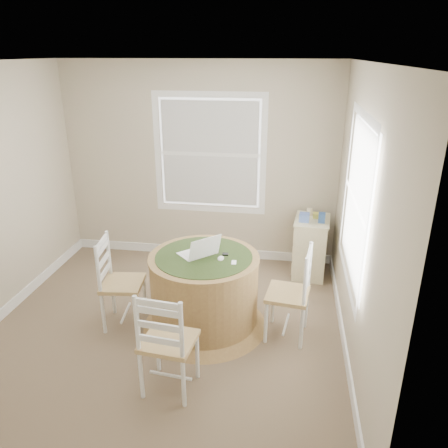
# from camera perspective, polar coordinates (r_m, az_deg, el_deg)

# --- Properties ---
(room) EXTENTS (3.64, 3.64, 2.64)m
(room) POSITION_cam_1_polar(r_m,az_deg,el_deg) (4.20, -5.63, 2.34)
(room) COLOR #77634B
(room) RESTS_ON ground
(round_table) EXTENTS (1.29, 1.29, 0.80)m
(round_table) POSITION_cam_1_polar(r_m,az_deg,el_deg) (4.50, -2.57, -8.38)
(round_table) COLOR #A5834A
(round_table) RESTS_ON ground
(chair_left) EXTENTS (0.45, 0.46, 0.95)m
(chair_left) POSITION_cam_1_polar(r_m,az_deg,el_deg) (4.61, -13.09, -7.53)
(chair_left) COLOR white
(chair_left) RESTS_ON ground
(chair_near) EXTENTS (0.46, 0.44, 0.95)m
(chair_near) POSITION_cam_1_polar(r_m,az_deg,el_deg) (3.72, -7.23, -14.88)
(chair_near) COLOR white
(chair_near) RESTS_ON ground
(chair_right) EXTENTS (0.45, 0.47, 0.95)m
(chair_right) POSITION_cam_1_polar(r_m,az_deg,el_deg) (4.36, 8.33, -8.98)
(chair_right) COLOR white
(chair_right) RESTS_ON ground
(laptop) EXTENTS (0.46, 0.46, 0.24)m
(laptop) POSITION_cam_1_polar(r_m,az_deg,el_deg) (4.34, -3.27, -3.67)
(laptop) COLOR white
(laptop) RESTS_ON round_table
(mouse) EXTENTS (0.07, 0.11, 0.03)m
(mouse) POSITION_cam_1_polar(r_m,az_deg,el_deg) (4.26, -0.43, -4.53)
(mouse) COLOR white
(mouse) RESTS_ON round_table
(phone) EXTENTS (0.05, 0.09, 0.02)m
(phone) POSITION_cam_1_polar(r_m,az_deg,el_deg) (4.19, 1.30, -5.11)
(phone) COLOR #B7BABF
(phone) RESTS_ON round_table
(keys) EXTENTS (0.06, 0.05, 0.02)m
(keys) POSITION_cam_1_polar(r_m,az_deg,el_deg) (4.35, 0.18, -4.03)
(keys) COLOR black
(keys) RESTS_ON round_table
(corner_chest) EXTENTS (0.47, 0.60, 0.75)m
(corner_chest) POSITION_cam_1_polar(r_m,az_deg,el_deg) (5.63, 11.18, -2.94)
(corner_chest) COLOR beige
(corner_chest) RESTS_ON ground
(tissue_box) EXTENTS (0.13, 0.13, 0.10)m
(tissue_box) POSITION_cam_1_polar(r_m,az_deg,el_deg) (5.39, 10.47, 0.87)
(tissue_box) COLOR #5674C6
(tissue_box) RESTS_ON corner_chest
(box_yellow) EXTENTS (0.16, 0.11, 0.06)m
(box_yellow) POSITION_cam_1_polar(r_m,az_deg,el_deg) (5.54, 12.30, 1.07)
(box_yellow) COLOR gold
(box_yellow) RESTS_ON corner_chest
(box_blue) EXTENTS (0.09, 0.09, 0.12)m
(box_blue) POSITION_cam_1_polar(r_m,az_deg,el_deg) (5.39, 12.63, 0.81)
(box_blue) COLOR #2E518B
(box_blue) RESTS_ON corner_chest
(cup_cream) EXTENTS (0.07, 0.07, 0.09)m
(cup_cream) POSITION_cam_1_polar(r_m,az_deg,el_deg) (5.60, 11.13, 1.55)
(cup_cream) COLOR beige
(cup_cream) RESTS_ON corner_chest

